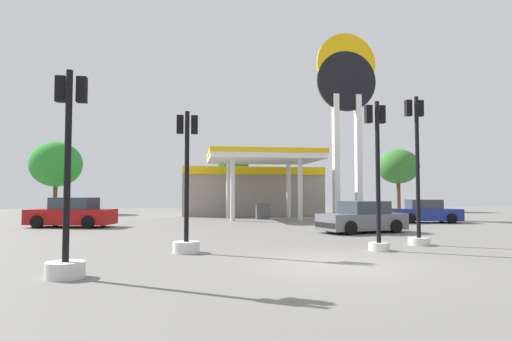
{
  "coord_description": "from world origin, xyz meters",
  "views": [
    {
      "loc": [
        -3.64,
        -10.67,
        1.78
      ],
      "look_at": [
        0.68,
        19.36,
        3.39
      ],
      "focal_mm": 30.78,
      "sensor_mm": 36.0,
      "label": 1
    }
  ],
  "objects": [
    {
      "name": "tree_2",
      "position": [
        17.08,
        31.43,
        4.54
      ],
      "size": [
        4.21,
        4.21,
        6.32
      ],
      "color": "brown",
      "rests_on": "ground"
    },
    {
      "name": "tree_1",
      "position": [
        0.02,
        29.7,
        4.64
      ],
      "size": [
        2.91,
        2.91,
        6.15
      ],
      "color": "brown",
      "rests_on": "ground"
    },
    {
      "name": "car_1",
      "position": [
        -10.04,
        14.01,
        0.72
      ],
      "size": [
        4.71,
        2.77,
        1.58
      ],
      "color": "black",
      "rests_on": "ground"
    },
    {
      "name": "traffic_signal_2",
      "position": [
        4.17,
        3.77,
        2.02
      ],
      "size": [
        0.74,
        0.74,
        5.22
      ],
      "color": "silver",
      "rests_on": "ground"
    },
    {
      "name": "car_2",
      "position": [
        10.65,
        14.77,
        0.64
      ],
      "size": [
        4.19,
        2.3,
        1.42
      ],
      "color": "black",
      "rests_on": "ground"
    },
    {
      "name": "traffic_signal_3",
      "position": [
        -3.83,
        2.86,
        1.32
      ],
      "size": [
        0.81,
        0.81,
        4.31
      ],
      "color": "silver",
      "rests_on": "ground"
    },
    {
      "name": "ground_plane",
      "position": [
        0.0,
        0.0,
        0.0
      ],
      "size": [
        90.0,
        90.0,
        0.0
      ],
      "primitive_type": "plane",
      "color": "slate",
      "rests_on": "ground"
    },
    {
      "name": "car_0",
      "position": [
        4.1,
        8.7,
        0.65
      ],
      "size": [
        4.33,
        2.7,
        1.44
      ],
      "color": "black",
      "rests_on": "ground"
    },
    {
      "name": "gas_station",
      "position": [
        1.23,
        26.06,
        2.22
      ],
      "size": [
        11.4,
        13.43,
        4.74
      ],
      "color": "gray",
      "rests_on": "ground"
    },
    {
      "name": "traffic_signal_0",
      "position": [
        -6.31,
        -0.78,
        1.36
      ],
      "size": [
        0.81,
        0.81,
        4.46
      ],
      "color": "silver",
      "rests_on": "ground"
    },
    {
      "name": "traffic_signal_1",
      "position": [
        2.15,
        2.53,
        2.04
      ],
      "size": [
        0.65,
        0.68,
        4.73
      ],
      "color": "silver",
      "rests_on": "ground"
    },
    {
      "name": "station_pole_sign",
      "position": [
        7.47,
        19.86,
        8.78
      ],
      "size": [
        4.44,
        0.56,
        13.6
      ],
      "color": "white",
      "rests_on": "ground"
    },
    {
      "name": "tree_0",
      "position": [
        -15.9,
        30.95,
        4.45
      ],
      "size": [
        4.56,
        4.56,
        6.5
      ],
      "color": "brown",
      "rests_on": "ground"
    }
  ]
}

